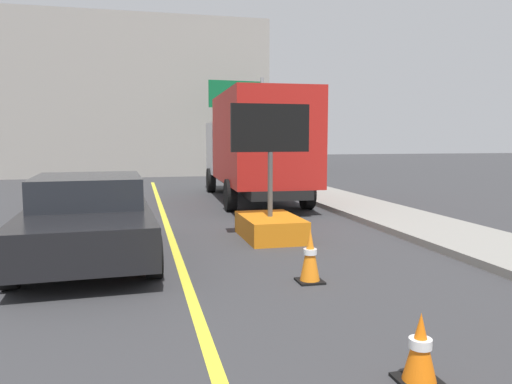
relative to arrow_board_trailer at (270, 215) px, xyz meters
name	(u,v)px	position (x,y,z in m)	size (l,w,h in m)	color
lane_center_stripe	(200,323)	(-1.96, -4.34, -0.48)	(0.14, 36.00, 0.01)	yellow
arrow_board_trailer	(270,215)	(0.00, 0.00, 0.00)	(1.60, 1.81, 2.70)	orange
box_truck	(255,145)	(1.09, 5.94, 1.34)	(2.72, 7.93, 3.37)	black
pickup_car	(89,216)	(-3.41, -0.81, 0.22)	(2.30, 4.90, 1.38)	black
highway_guide_sign	(247,110)	(2.68, 14.46, 2.94)	(2.78, 0.36, 5.00)	gray
far_building_block	(94,101)	(-5.00, 20.91, 3.72)	(18.93, 8.07, 8.40)	gray
traffic_cone_near_sign	(420,349)	(-0.35, -6.09, -0.19)	(0.36, 0.36, 0.60)	black
traffic_cone_mid_lane	(310,256)	(-0.25, -3.12, -0.10)	(0.36, 0.36, 0.77)	black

